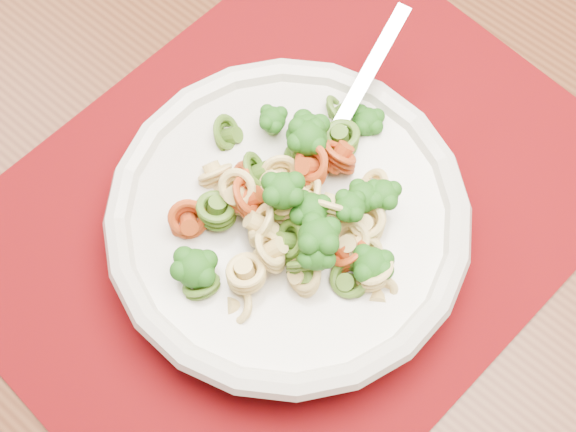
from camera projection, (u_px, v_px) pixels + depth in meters
dining_table at (253, 195)px, 0.73m from camera, size 1.71×1.27×0.71m
placemat at (292, 212)px, 0.63m from camera, size 0.52×0.43×0.00m
pasta_bowl at (288, 221)px, 0.59m from camera, size 0.27×0.27×0.05m
pasta_broccoli_heap at (288, 213)px, 0.58m from camera, size 0.23×0.23×0.06m
fork at (317, 164)px, 0.59m from camera, size 0.18×0.09×0.08m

